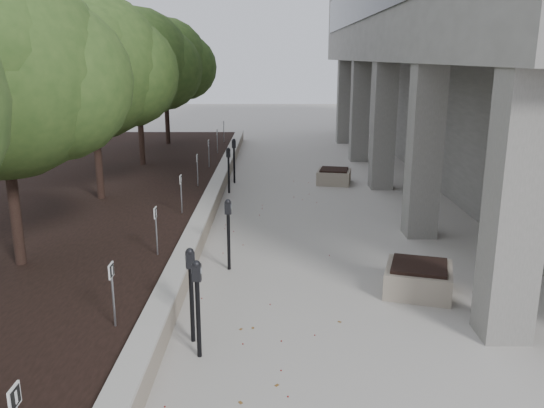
{
  "coord_description": "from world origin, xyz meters",
  "views": [
    {
      "loc": [
        -0.08,
        -6.78,
        4.13
      ],
      "look_at": [
        -0.12,
        5.37,
        0.93
      ],
      "focal_mm": 36.85,
      "sensor_mm": 36.0,
      "label": 1
    }
  ],
  "objects_px": {
    "planter_back": "(334,176)",
    "parking_meter_3": "(229,235)",
    "parking_meter_5": "(234,161)",
    "parking_meter_4": "(229,170)",
    "parking_meter_2": "(198,309)",
    "planter_front": "(418,278)",
    "parking_meter_1": "(192,295)",
    "crabapple_tree_3": "(93,97)",
    "crabapple_tree_4": "(138,87)",
    "crabapple_tree_5": "(165,81)",
    "crabapple_tree_2": "(4,117)"
  },
  "relations": [
    {
      "from": "planter_back",
      "to": "parking_meter_3",
      "type": "bearing_deg",
      "value": -110.3
    },
    {
      "from": "crabapple_tree_4",
      "to": "planter_front",
      "type": "distance_m",
      "value": 13.03
    },
    {
      "from": "parking_meter_1",
      "to": "crabapple_tree_4",
      "type": "bearing_deg",
      "value": 89.91
    },
    {
      "from": "parking_meter_4",
      "to": "crabapple_tree_2",
      "type": "bearing_deg",
      "value": -106.43
    },
    {
      "from": "parking_meter_1",
      "to": "crabapple_tree_3",
      "type": "bearing_deg",
      "value": 99.85
    },
    {
      "from": "crabapple_tree_3",
      "to": "crabapple_tree_4",
      "type": "height_order",
      "value": "same"
    },
    {
      "from": "parking_meter_2",
      "to": "parking_meter_1",
      "type": "bearing_deg",
      "value": 112.8
    },
    {
      "from": "crabapple_tree_2",
      "to": "planter_back",
      "type": "distance_m",
      "value": 11.34
    },
    {
      "from": "crabapple_tree_2",
      "to": "crabapple_tree_5",
      "type": "bearing_deg",
      "value": 90.0
    },
    {
      "from": "crabapple_tree_2",
      "to": "parking_meter_4",
      "type": "distance_m",
      "value": 8.34
    },
    {
      "from": "crabapple_tree_2",
      "to": "parking_meter_2",
      "type": "xyz_separation_m",
      "value": [
        3.67,
        -2.64,
        -2.39
      ]
    },
    {
      "from": "parking_meter_1",
      "to": "parking_meter_4",
      "type": "relative_size",
      "value": 1.03
    },
    {
      "from": "parking_meter_3",
      "to": "crabapple_tree_4",
      "type": "bearing_deg",
      "value": 118.16
    },
    {
      "from": "parking_meter_4",
      "to": "planter_back",
      "type": "xyz_separation_m",
      "value": [
        3.44,
        1.38,
        -0.47
      ]
    },
    {
      "from": "crabapple_tree_4",
      "to": "crabapple_tree_2",
      "type": "bearing_deg",
      "value": -90.0
    },
    {
      "from": "parking_meter_1",
      "to": "parking_meter_2",
      "type": "bearing_deg",
      "value": -87.15
    },
    {
      "from": "crabapple_tree_5",
      "to": "crabapple_tree_4",
      "type": "bearing_deg",
      "value": -90.0
    },
    {
      "from": "parking_meter_5",
      "to": "crabapple_tree_2",
      "type": "bearing_deg",
      "value": -108.18
    },
    {
      "from": "crabapple_tree_4",
      "to": "parking_meter_5",
      "type": "distance_m",
      "value": 4.33
    },
    {
      "from": "crabapple_tree_4",
      "to": "parking_meter_5",
      "type": "bearing_deg",
      "value": -20.96
    },
    {
      "from": "crabapple_tree_4",
      "to": "parking_meter_2",
      "type": "xyz_separation_m",
      "value": [
        3.67,
        -12.64,
        -2.39
      ]
    },
    {
      "from": "parking_meter_4",
      "to": "parking_meter_1",
      "type": "bearing_deg",
      "value": -80.72
    },
    {
      "from": "parking_meter_2",
      "to": "planter_front",
      "type": "xyz_separation_m",
      "value": [
        3.67,
        2.26,
        -0.46
      ]
    },
    {
      "from": "crabapple_tree_2",
      "to": "planter_front",
      "type": "distance_m",
      "value": 7.88
    },
    {
      "from": "crabapple_tree_3",
      "to": "parking_meter_4",
      "type": "height_order",
      "value": "crabapple_tree_3"
    },
    {
      "from": "parking_meter_5",
      "to": "parking_meter_4",
      "type": "bearing_deg",
      "value": -89.79
    },
    {
      "from": "parking_meter_3",
      "to": "planter_back",
      "type": "xyz_separation_m",
      "value": [
        2.93,
        7.91,
        -0.48
      ]
    },
    {
      "from": "crabapple_tree_4",
      "to": "parking_meter_4",
      "type": "height_order",
      "value": "crabapple_tree_4"
    },
    {
      "from": "crabapple_tree_3",
      "to": "parking_meter_4",
      "type": "distance_m",
      "value": 4.68
    },
    {
      "from": "crabapple_tree_2",
      "to": "parking_meter_4",
      "type": "xyz_separation_m",
      "value": [
        3.32,
        7.27,
        -2.4
      ]
    },
    {
      "from": "crabapple_tree_2",
      "to": "parking_meter_4",
      "type": "bearing_deg",
      "value": 65.48
    },
    {
      "from": "crabapple_tree_2",
      "to": "parking_meter_1",
      "type": "height_order",
      "value": "crabapple_tree_2"
    },
    {
      "from": "crabapple_tree_3",
      "to": "parking_meter_3",
      "type": "height_order",
      "value": "crabapple_tree_3"
    },
    {
      "from": "crabapple_tree_3",
      "to": "crabapple_tree_4",
      "type": "distance_m",
      "value": 5.0
    },
    {
      "from": "parking_meter_1",
      "to": "parking_meter_4",
      "type": "height_order",
      "value": "parking_meter_1"
    },
    {
      "from": "parking_meter_3",
      "to": "planter_back",
      "type": "relative_size",
      "value": 1.36
    },
    {
      "from": "parking_meter_4",
      "to": "crabapple_tree_5",
      "type": "bearing_deg",
      "value": 121.3
    },
    {
      "from": "parking_meter_4",
      "to": "parking_meter_5",
      "type": "relative_size",
      "value": 0.95
    },
    {
      "from": "crabapple_tree_4",
      "to": "crabapple_tree_5",
      "type": "bearing_deg",
      "value": 90.0
    },
    {
      "from": "parking_meter_1",
      "to": "planter_front",
      "type": "bearing_deg",
      "value": 9.29
    },
    {
      "from": "parking_meter_1",
      "to": "parking_meter_4",
      "type": "distance_m",
      "value": 9.47
    },
    {
      "from": "parking_meter_2",
      "to": "planter_front",
      "type": "height_order",
      "value": "parking_meter_2"
    },
    {
      "from": "parking_meter_1",
      "to": "parking_meter_3",
      "type": "xyz_separation_m",
      "value": [
        0.31,
        2.94,
        -0.01
      ]
    },
    {
      "from": "crabapple_tree_4",
      "to": "planter_back",
      "type": "bearing_deg",
      "value": -11.33
    },
    {
      "from": "crabapple_tree_5",
      "to": "crabapple_tree_3",
      "type": "bearing_deg",
      "value": -90.0
    },
    {
      "from": "crabapple_tree_3",
      "to": "crabapple_tree_4",
      "type": "xyz_separation_m",
      "value": [
        0.0,
        5.0,
        0.0
      ]
    },
    {
      "from": "crabapple_tree_4",
      "to": "crabapple_tree_5",
      "type": "height_order",
      "value": "same"
    },
    {
      "from": "planter_front",
      "to": "crabapple_tree_2",
      "type": "bearing_deg",
      "value": 177.02
    },
    {
      "from": "crabapple_tree_3",
      "to": "parking_meter_4",
      "type": "relative_size",
      "value": 3.78
    },
    {
      "from": "crabapple_tree_2",
      "to": "crabapple_tree_3",
      "type": "distance_m",
      "value": 5.0
    }
  ]
}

